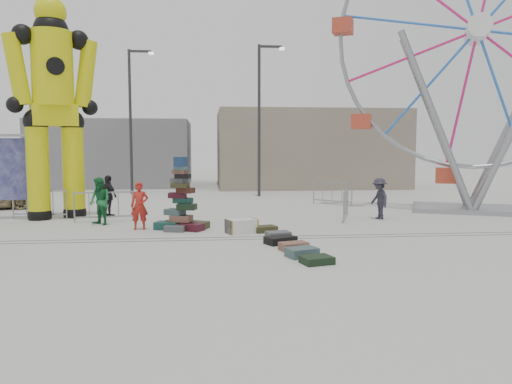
{
  "coord_description": "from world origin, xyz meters",
  "views": [
    {
      "loc": [
        0.21,
        -13.55,
        2.68
      ],
      "look_at": [
        1.7,
        1.51,
        1.29
      ],
      "focal_mm": 35.0,
      "sensor_mm": 36.0,
      "label": 1
    }
  ],
  "objects": [
    {
      "name": "steamer_trunk",
      "position": [
        1.27,
        1.69,
        0.21
      ],
      "size": [
        1.05,
        0.82,
        0.43
      ],
      "primitive_type": "cube",
      "rotation": [
        0.0,
        0.0,
        0.36
      ],
      "color": "silver",
      "rests_on": "ground"
    },
    {
      "name": "row_case_1",
      "position": [
        2.29,
        0.86,
        0.09
      ],
      "size": [
        0.78,
        0.61,
        0.17
      ],
      "primitive_type": "cube",
      "rotation": [
        0.0,
        0.0,
        0.23
      ],
      "color": "#515558",
      "rests_on": "ground"
    },
    {
      "name": "pedestrian_green",
      "position": [
        -3.43,
        3.78,
        0.82
      ],
      "size": [
        1.0,
        0.99,
        1.63
      ],
      "primitive_type": "imported",
      "rotation": [
        0.0,
        0.0,
        -0.74
      ],
      "color": "#1A6B34",
      "rests_on": "ground"
    },
    {
      "name": "ground",
      "position": [
        0.0,
        0.0,
        0.0
      ],
      "size": [
        90.0,
        90.0,
        0.0
      ],
      "primitive_type": "plane",
      "color": "#9E9E99",
      "rests_on": "ground"
    },
    {
      "name": "lamp_post_right",
      "position": [
        3.09,
        13.0,
        4.48
      ],
      "size": [
        1.41,
        0.25,
        8.0
      ],
      "color": "#2D2D30",
      "rests_on": "ground"
    },
    {
      "name": "barricade_dummy_b",
      "position": [
        -5.94,
        5.41,
        0.55
      ],
      "size": [
        2.0,
        0.36,
        1.1
      ],
      "primitive_type": null,
      "rotation": [
        0.0,
        0.0,
        -0.13
      ],
      "color": "gray",
      "rests_on": "ground"
    },
    {
      "name": "row_case_3",
      "position": [
        2.43,
        -0.99,
        0.1
      ],
      "size": [
        0.81,
        0.62,
        0.21
      ],
      "primitive_type": "cube",
      "rotation": [
        0.0,
        0.0,
        0.31
      ],
      "color": "brown",
      "rests_on": "ground"
    },
    {
      "name": "row_case_2",
      "position": [
        2.22,
        -0.13,
        0.11
      ],
      "size": [
        0.96,
        0.81,
        0.21
      ],
      "primitive_type": "cube",
      "rotation": [
        0.0,
        0.0,
        0.43
      ],
      "color": "black",
      "rests_on": "ground"
    },
    {
      "name": "row_case_5",
      "position": [
        2.7,
        -2.52,
        0.09
      ],
      "size": [
        0.81,
        0.7,
        0.17
      ],
      "primitive_type": "cube",
      "rotation": [
        0.0,
        0.0,
        0.27
      ],
      "color": "black",
      "rests_on": "ground"
    },
    {
      "name": "pedestrian_red",
      "position": [
        -1.96,
        2.67,
        0.77
      ],
      "size": [
        0.57,
        0.37,
        1.55
      ],
      "primitive_type": "imported",
      "rotation": [
        0.0,
        0.0,
        -0.01
      ],
      "color": "#A72017",
      "rests_on": "ground"
    },
    {
      "name": "row_case_4",
      "position": [
        2.5,
        -1.8,
        0.12
      ],
      "size": [
        0.85,
        0.72,
        0.23
      ],
      "primitive_type": "cube",
      "rotation": [
        0.0,
        0.0,
        0.34
      ],
      "color": "#415A5D",
      "rests_on": "ground"
    },
    {
      "name": "track_line_far",
      "position": [
        0.0,
        1.0,
        0.0
      ],
      "size": [
        40.0,
        0.04,
        0.01
      ],
      "primitive_type": "cube",
      "color": "#47443F",
      "rests_on": "ground"
    },
    {
      "name": "barricade_wheel_back",
      "position": [
        5.93,
        8.73,
        0.55
      ],
      "size": [
        1.5,
        1.47,
        1.1
      ],
      "primitive_type": null,
      "rotation": [
        0.0,
        0.0,
        -0.77
      ],
      "color": "gray",
      "rests_on": "ground"
    },
    {
      "name": "ferris_wheel",
      "position": [
        11.1,
        6.0,
        6.39
      ],
      "size": [
        10.29,
        4.71,
        12.98
      ],
      "rotation": [
        0.0,
        0.0,
        -0.42
      ],
      "color": "gray",
      "rests_on": "ground"
    },
    {
      "name": "track_line_near",
      "position": [
        0.0,
        0.6,
        0.0
      ],
      "size": [
        40.0,
        0.04,
        0.01
      ],
      "primitive_type": "cube",
      "color": "#47443F",
      "rests_on": "ground"
    },
    {
      "name": "pedestrian_grey",
      "position": [
        6.54,
        4.18,
        0.76
      ],
      "size": [
        0.74,
        1.07,
        1.52
      ],
      "primitive_type": "imported",
      "rotation": [
        0.0,
        0.0,
        -1.38
      ],
      "color": "#252430",
      "rests_on": "ground"
    },
    {
      "name": "lamp_post_left",
      "position": [
        -3.91,
        15.0,
        4.48
      ],
      "size": [
        1.41,
        0.25,
        8.0
      ],
      "color": "#2D2D30",
      "rests_on": "ground"
    },
    {
      "name": "row_case_0",
      "position": [
        2.01,
        1.81,
        0.1
      ],
      "size": [
        0.83,
        0.68,
        0.19
      ],
      "primitive_type": "cube",
      "rotation": [
        0.0,
        0.0,
        0.33
      ],
      "color": "#37351B",
      "rests_on": "ground"
    },
    {
      "name": "barricade_wheel_front",
      "position": [
        5.29,
        4.26,
        0.55
      ],
      "size": [
        0.77,
        1.92,
        1.1
      ],
      "primitive_type": null,
      "rotation": [
        0.0,
        0.0,
        1.23
      ],
      "color": "gray",
      "rests_on": "ground"
    },
    {
      "name": "suitcase_tower",
      "position": [
        -0.62,
        2.63,
        0.66
      ],
      "size": [
        1.84,
        1.52,
        2.35
      ],
      "rotation": [
        0.0,
        0.0,
        -0.4
      ],
      "color": "#17453F",
      "rests_on": "ground"
    },
    {
      "name": "building_left",
      "position": [
        -6.0,
        22.0,
        2.2
      ],
      "size": [
        10.0,
        8.0,
        4.4
      ],
      "primitive_type": "cube",
      "color": "gray",
      "rests_on": "ground"
    },
    {
      "name": "barricade_dummy_c",
      "position": [
        -3.45,
        4.51,
        0.55
      ],
      "size": [
        2.0,
        0.36,
        1.1
      ],
      "primitive_type": null,
      "rotation": [
        0.0,
        0.0,
        0.13
      ],
      "color": "gray",
      "rests_on": "ground"
    },
    {
      "name": "pedestrian_black",
      "position": [
        -3.51,
        5.72,
        0.8
      ],
      "size": [
        0.94,
        0.92,
        1.59
      ],
      "primitive_type": "imported",
      "rotation": [
        0.0,
        0.0,
        2.38
      ],
      "color": "black",
      "rests_on": "ground"
    },
    {
      "name": "building_right",
      "position": [
        7.0,
        20.0,
        2.5
      ],
      "size": [
        12.0,
        8.0,
        5.0
      ],
      "primitive_type": "cube",
      "color": "gray",
      "rests_on": "ground"
    },
    {
      "name": "crash_test_dummy",
      "position": [
        -5.35,
        5.54,
        4.39
      ],
      "size": [
        3.22,
        1.89,
        8.32
      ],
      "rotation": [
        0.0,
        0.0,
        0.43
      ],
      "color": "black",
      "rests_on": "ground"
    }
  ]
}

